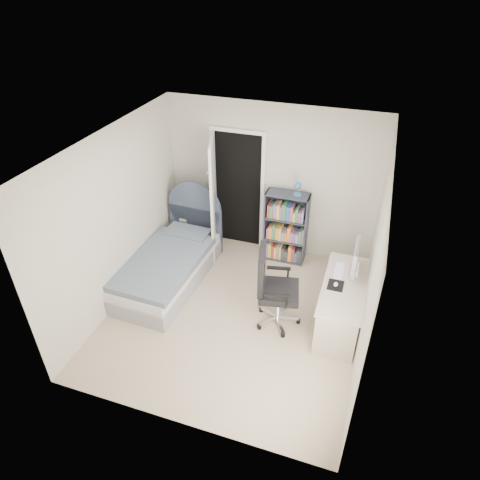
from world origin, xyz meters
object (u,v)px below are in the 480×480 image
(bed, at_px, (171,264))
(bookcase, at_px, (286,230))
(nightstand, at_px, (187,226))
(desk, at_px, (342,302))
(office_chair, at_px, (272,285))
(floor_lamp, at_px, (209,217))

(bed, height_order, bookcase, bookcase)
(nightstand, distance_m, desk, 3.00)
(bed, height_order, office_chair, bed)
(floor_lamp, distance_m, desk, 2.65)
(nightstand, xyz_separation_m, bookcase, (1.70, 0.10, 0.21))
(office_chair, bearing_deg, floor_lamp, 135.57)
(bookcase, distance_m, desk, 1.65)
(nightstand, height_order, office_chair, office_chair)
(desk, relative_size, office_chair, 1.17)
(nightstand, distance_m, floor_lamp, 0.48)
(bed, bearing_deg, desk, -3.22)
(bed, distance_m, office_chair, 1.80)
(office_chair, bearing_deg, nightstand, 143.07)
(bed, relative_size, desk, 1.50)
(bed, bearing_deg, office_chair, -13.73)
(bookcase, bearing_deg, desk, -48.87)
(bookcase, xyz_separation_m, office_chair, (0.17, -1.51, 0.09))
(nightstand, distance_m, office_chair, 2.36)
(floor_lamp, bearing_deg, nightstand, -176.33)
(floor_lamp, distance_m, bookcase, 1.30)
(floor_lamp, height_order, desk, floor_lamp)
(floor_lamp, bearing_deg, bookcase, 3.26)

